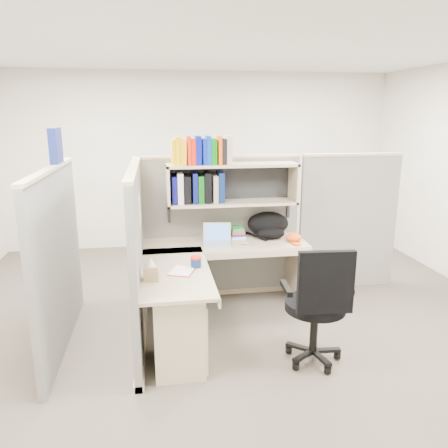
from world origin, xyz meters
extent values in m
plane|color=#3C372E|center=(0.00, 0.00, 0.00)|extent=(6.00, 6.00, 0.00)
plane|color=beige|center=(0.00, 3.00, 1.35)|extent=(6.00, 0.00, 6.00)
plane|color=beige|center=(0.00, -3.00, 1.35)|extent=(6.00, 0.00, 6.00)
plane|color=silver|center=(0.00, 0.00, 2.70)|extent=(6.00, 6.00, 0.00)
cube|color=#63645F|center=(0.00, 0.90, 0.80)|extent=(1.80, 0.06, 1.60)
cube|color=tan|center=(0.00, 0.90, 1.61)|extent=(1.80, 0.08, 0.03)
cube|color=#63645F|center=(-0.90, 0.00, 0.80)|extent=(0.06, 1.80, 1.60)
cube|color=tan|center=(-0.90, 0.00, 1.61)|extent=(0.08, 1.80, 0.03)
cube|color=#63645F|center=(-1.60, 0.00, 0.80)|extent=(0.06, 1.80, 1.60)
cube|color=#63645F|center=(1.55, 0.90, 0.80)|extent=(1.20, 0.06, 1.60)
cube|color=navy|center=(-1.60, 0.35, 1.79)|extent=(0.07, 0.27, 0.32)
cube|color=white|center=(-0.87, 0.15, 1.20)|extent=(0.00, 0.21, 0.28)
cube|color=tan|center=(0.10, 0.70, 1.55)|extent=(1.40, 0.34, 0.03)
cube|color=tan|center=(0.10, 0.70, 1.14)|extent=(1.40, 0.34, 0.03)
cube|color=tan|center=(-0.58, 0.70, 1.34)|extent=(0.03, 0.34, 0.44)
cube|color=tan|center=(0.78, 0.70, 1.34)|extent=(0.03, 0.34, 0.44)
cube|color=black|center=(0.10, 0.86, 1.34)|extent=(1.38, 0.01, 0.41)
cube|color=#DDAE04|center=(-0.52, 0.68, 1.69)|extent=(0.03, 0.20, 0.26)
cube|color=#E7B004|center=(-0.48, 0.68, 1.71)|extent=(0.05, 0.20, 0.29)
cube|color=#FB9F05|center=(-0.42, 0.68, 1.69)|extent=(0.06, 0.20, 0.26)
cube|color=red|center=(-0.36, 0.68, 1.71)|extent=(0.04, 0.20, 0.29)
cube|color=red|center=(-0.32, 0.68, 1.69)|extent=(0.05, 0.20, 0.26)
cube|color=#040E8F|center=(-0.27, 0.68, 1.71)|extent=(0.06, 0.20, 0.29)
cube|color=#051DAA|center=(-0.20, 0.68, 1.69)|extent=(0.04, 0.20, 0.26)
cube|color=#043392|center=(-0.16, 0.68, 1.71)|extent=(0.04, 0.20, 0.29)
cube|color=#075D08|center=(-0.11, 0.68, 1.69)|extent=(0.06, 0.20, 0.26)
cube|color=#EE5205|center=(-0.04, 0.68, 1.71)|extent=(0.04, 0.20, 0.29)
cube|color=black|center=(0.00, 0.68, 1.69)|extent=(0.05, 0.20, 0.26)
cube|color=tan|center=(0.05, 0.68, 1.71)|extent=(0.06, 0.20, 0.29)
cube|color=#080850|center=(-0.52, 0.72, 1.30)|extent=(0.05, 0.24, 0.29)
cube|color=silver|center=(-0.46, 0.72, 1.31)|extent=(0.06, 0.24, 0.32)
cube|color=black|center=(-0.39, 0.72, 1.30)|extent=(0.07, 0.24, 0.29)
cube|color=#080E52|center=(-0.30, 0.72, 1.31)|extent=(0.05, 0.24, 0.32)
cube|color=#0A470F|center=(-0.24, 0.72, 1.30)|extent=(0.06, 0.24, 0.29)
cube|color=black|center=(-0.17, 0.72, 1.31)|extent=(0.07, 0.24, 0.32)
cube|color=gray|center=(-0.09, 0.72, 1.30)|extent=(0.05, 0.24, 0.29)
cube|color=#07194C|center=(-0.03, 0.72, 1.31)|extent=(0.06, 0.24, 0.32)
cube|color=tan|center=(0.00, 0.57, 0.71)|extent=(1.74, 0.60, 0.03)
cube|color=tan|center=(-0.57, -0.20, 0.71)|extent=(0.60, 1.34, 0.03)
cube|color=tan|center=(0.00, 0.27, 0.68)|extent=(1.74, 0.02, 0.07)
cube|color=tan|center=(-0.27, -0.20, 0.68)|extent=(0.02, 1.34, 0.07)
cube|color=tan|center=(-0.57, -0.55, 0.34)|extent=(0.40, 0.55, 0.68)
cube|color=tan|center=(-0.36, -0.55, 0.54)|extent=(0.02, 0.50, 0.16)
cube|color=tan|center=(-0.36, -0.55, 0.36)|extent=(0.02, 0.50, 0.16)
cube|color=tan|center=(-0.36, -0.55, 0.14)|extent=(0.02, 0.50, 0.22)
cube|color=#B2B2B7|center=(-0.35, -0.55, 0.54)|extent=(0.01, 0.12, 0.01)
cube|color=tan|center=(0.80, 0.60, 0.35)|extent=(0.03, 0.55, 0.70)
cylinder|color=navy|center=(-0.38, -0.15, 0.77)|extent=(0.09, 0.09, 0.09)
cylinder|color=red|center=(-0.38, -0.15, 0.82)|extent=(0.10, 0.10, 0.02)
ellipsoid|color=#809EB6|center=(0.20, 0.45, 0.75)|extent=(0.10, 0.08, 0.03)
cylinder|color=white|center=(0.00, 0.67, 0.78)|extent=(0.08, 0.08, 0.09)
cylinder|color=black|center=(0.57, -0.66, 0.52)|extent=(0.51, 0.51, 0.08)
cube|color=black|center=(0.55, -0.89, 0.81)|extent=(0.44, 0.09, 0.51)
cylinder|color=black|center=(0.57, -0.66, 0.31)|extent=(0.07, 0.07, 0.44)
cylinder|color=black|center=(0.57, -0.66, 0.06)|extent=(0.48, 0.48, 0.11)
cube|color=black|center=(0.32, -0.64, 0.68)|extent=(0.06, 0.29, 0.04)
cube|color=black|center=(0.82, -0.68, 0.68)|extent=(0.06, 0.29, 0.04)
camera|label=1|loc=(-0.71, -3.87, 2.08)|focal=35.00mm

